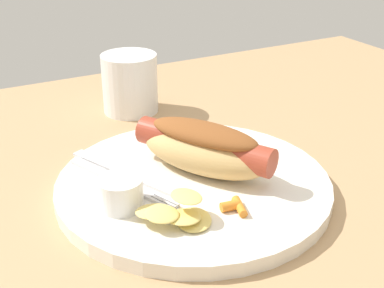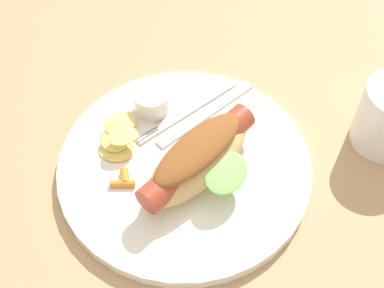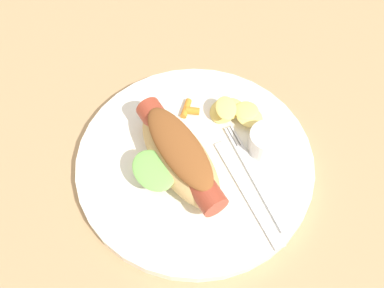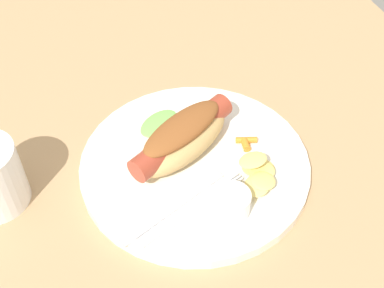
{
  "view_description": "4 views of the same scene",
  "coord_description": "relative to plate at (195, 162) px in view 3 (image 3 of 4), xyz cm",
  "views": [
    {
      "loc": [
        -25.76,
        -43.81,
        30.5
      ],
      "look_at": [
        -1.7,
        1.36,
        5.55
      ],
      "focal_mm": 49.48,
      "sensor_mm": 36.0,
      "label": 1
    },
    {
      "loc": [
        32.66,
        -9.07,
        52.76
      ],
      "look_at": [
        -1.78,
        1.66,
        4.91
      ],
      "focal_mm": 49.3,
      "sensor_mm": 36.0,
      "label": 2
    },
    {
      "loc": [
        -1.07,
        29.8,
        51.71
      ],
      "look_at": [
        -1.5,
        -0.15,
        3.83
      ],
      "focal_mm": 42.88,
      "sensor_mm": 36.0,
      "label": 3
    },
    {
      "loc": [
        -43.37,
        14.65,
        50.59
      ],
      "look_at": [
        -2.37,
        1.29,
        5.47
      ],
      "focal_mm": 46.89,
      "sensor_mm": 36.0,
      "label": 4
    }
  ],
  "objects": [
    {
      "name": "sauce_ramekin",
      "position": [
        -9.03,
        -1.54,
        2.37
      ],
      "size": [
        4.53,
        4.53,
        3.14
      ],
      "primitive_type": "cylinder",
      "color": "white",
      "rests_on": "plate"
    },
    {
      "name": "chips_pile",
      "position": [
        -5.32,
        -6.67,
        1.92
      ],
      "size": [
        8.16,
        6.7,
        2.73
      ],
      "color": "#E9CF6C",
      "rests_on": "plate"
    },
    {
      "name": "hot_dog",
      "position": [
        1.91,
        1.12,
        3.75
      ],
      "size": [
        13.28,
        16.46,
        5.71
      ],
      "rotation": [
        0.0,
        0.0,
        5.24
      ],
      "color": "tan",
      "rests_on": "plate"
    },
    {
      "name": "ground_plane",
      "position": [
        1.86,
        -0.74,
        -1.7
      ],
      "size": [
        120.0,
        90.0,
        1.8
      ],
      "primitive_type": "cube",
      "color": "tan"
    },
    {
      "name": "plate",
      "position": [
        0.0,
        0.0,
        0.0
      ],
      "size": [
        30.14,
        30.14,
        1.6
      ],
      "primitive_type": "cylinder",
      "color": "white",
      "rests_on": "ground_plane"
    },
    {
      "name": "knife",
      "position": [
        -6.31,
        4.78,
        0.98
      ],
      "size": [
        7.59,
        14.71,
        0.36
      ],
      "primitive_type": "cube",
      "rotation": [
        0.0,
        0.0,
        5.13
      ],
      "color": "silver",
      "rests_on": "plate"
    },
    {
      "name": "fork",
      "position": [
        -7.51,
        2.94,
        1.0
      ],
      "size": [
        6.97,
        15.0,
        0.4
      ],
      "rotation": [
        0.0,
        0.0,
        5.09
      ],
      "color": "silver",
      "rests_on": "plate"
    },
    {
      "name": "carrot_garnish",
      "position": [
        0.65,
        -7.48,
        1.26
      ],
      "size": [
        2.65,
        2.99,
        1.0
      ],
      "color": "orange",
      "rests_on": "plate"
    }
  ]
}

